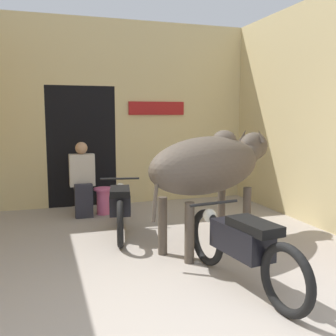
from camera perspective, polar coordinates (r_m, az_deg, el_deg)
name	(u,v)px	position (r m, az deg, el deg)	size (l,w,h in m)	color
ground_plane	(213,333)	(3.27, 6.57, -22.72)	(30.00, 30.00, 0.00)	#9E9389
wall_back_with_doorway	(97,126)	(7.53, -10.25, 6.07)	(5.29, 0.93, 3.36)	#D1BC84
wall_right_with_door	(322,115)	(6.22, 21.41, 7.20)	(0.22, 4.64, 3.36)	#D1BC84
cow	(213,164)	(4.99, 6.55, 0.56)	(2.31, 1.64, 1.46)	#4C4238
motorcycle_near	(241,245)	(3.90, 10.57, -10.89)	(0.58, 1.87, 0.74)	black
motorcycle_far	(120,205)	(5.55, -6.96, -5.38)	(0.59, 1.77, 0.72)	black
shopkeeper_seated	(82,178)	(6.57, -12.31, -1.37)	(0.40, 0.33, 1.22)	#282833
plastic_stool	(103,200)	(6.70, -9.36, -4.62)	(0.32, 0.32, 0.45)	#DB6093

